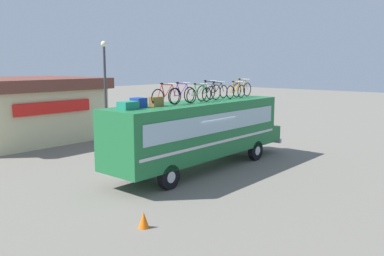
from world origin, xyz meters
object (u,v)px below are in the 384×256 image
at_px(luggage_bag_2, 139,103).
at_px(luggage_bag_3, 156,102).
at_px(rooftop_bicycle_4, 209,92).
at_px(traffic_cone, 144,220).
at_px(rooftop_bicycle_5, 217,91).
at_px(rooftop_bicycle_2, 182,95).
at_px(rooftop_bicycle_6, 236,91).
at_px(street_lamp, 105,87).
at_px(luggage_bag_1, 128,105).
at_px(bus, 200,129).
at_px(rooftop_bicycle_7, 242,89).
at_px(rooftop_bicycle_3, 199,94).
at_px(rooftop_bicycle_1, 167,96).

bearing_deg(luggage_bag_2, luggage_bag_3, -14.50).
bearing_deg(rooftop_bicycle_4, traffic_cone, -155.97).
bearing_deg(luggage_bag_2, rooftop_bicycle_5, 0.73).
distance_m(rooftop_bicycle_2, rooftop_bicycle_5, 2.93).
bearing_deg(rooftop_bicycle_6, street_lamp, 113.71).
distance_m(luggage_bag_1, rooftop_bicycle_6, 6.91).
bearing_deg(bus, rooftop_bicycle_5, 12.58).
bearing_deg(luggage_bag_1, street_lamp, 58.96).
height_order(rooftop_bicycle_4, rooftop_bicycle_7, rooftop_bicycle_4).
bearing_deg(luggage_bag_1, rooftop_bicycle_7, 0.17).
relative_size(rooftop_bicycle_2, street_lamp, 0.28).
distance_m(rooftop_bicycle_2, traffic_cone, 7.02).
bearing_deg(rooftop_bicycle_3, rooftop_bicycle_5, 14.48).
bearing_deg(street_lamp, rooftop_bicycle_1, -106.08).
height_order(luggage_bag_3, rooftop_bicycle_5, rooftop_bicycle_5).
relative_size(rooftop_bicycle_2, rooftop_bicycle_5, 0.99).
xyz_separation_m(luggage_bag_2, rooftop_bicycle_1, (1.30, -0.30, 0.20)).
bearing_deg(rooftop_bicycle_5, rooftop_bicycle_4, -164.51).
bearing_deg(rooftop_bicycle_2, rooftop_bicycle_4, -0.50).
bearing_deg(rooftop_bicycle_7, luggage_bag_3, -179.79).
xyz_separation_m(bus, rooftop_bicycle_3, (-0.24, -0.13, 1.64)).
distance_m(luggage_bag_1, rooftop_bicycle_3, 3.95).
bearing_deg(rooftop_bicycle_3, street_lamp, 90.08).
xyz_separation_m(bus, rooftop_bicycle_7, (3.64, 0.15, 1.68)).
xyz_separation_m(rooftop_bicycle_3, street_lamp, (-0.01, 6.79, 0.11)).
bearing_deg(luggage_bag_2, rooftop_bicycle_7, -1.45).
bearing_deg(rooftop_bicycle_5, luggage_bag_2, -179.27).
bearing_deg(bus, luggage_bag_2, 174.48).
bearing_deg(rooftop_bicycle_1, luggage_bag_3, 169.59).
bearing_deg(rooftop_bicycle_1, bus, -0.99).
bearing_deg(rooftop_bicycle_6, rooftop_bicycle_7, 14.82).
xyz_separation_m(bus, rooftop_bicycle_6, (2.71, -0.09, 1.64)).
relative_size(luggage_bag_2, rooftop_bicycle_4, 0.30).
bearing_deg(rooftop_bicycle_5, rooftop_bicycle_6, -28.27).
bearing_deg(rooftop_bicycle_2, luggage_bag_3, -179.76).
bearing_deg(luggage_bag_1, rooftop_bicycle_2, 0.12).
relative_size(rooftop_bicycle_3, rooftop_bicycle_4, 0.96).
xyz_separation_m(luggage_bag_2, rooftop_bicycle_4, (4.25, -0.21, 0.21)).
bearing_deg(rooftop_bicycle_2, traffic_cone, -148.64).
bearing_deg(luggage_bag_2, rooftop_bicycle_1, -12.89).
distance_m(luggage_bag_3, traffic_cone, 5.82).
relative_size(rooftop_bicycle_5, street_lamp, 0.28).
bearing_deg(street_lamp, luggage_bag_3, -110.36).
bearing_deg(bus, rooftop_bicycle_6, -1.93).
bearing_deg(rooftop_bicycle_4, rooftop_bicycle_7, 0.66).
bearing_deg(street_lamp, luggage_bag_1, -121.04).
relative_size(rooftop_bicycle_1, traffic_cone, 3.49).
height_order(luggage_bag_1, street_lamp, street_lamp).
xyz_separation_m(luggage_bag_1, street_lamp, (3.93, 6.53, 0.32)).
relative_size(rooftop_bicycle_3, rooftop_bicycle_5, 1.00).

